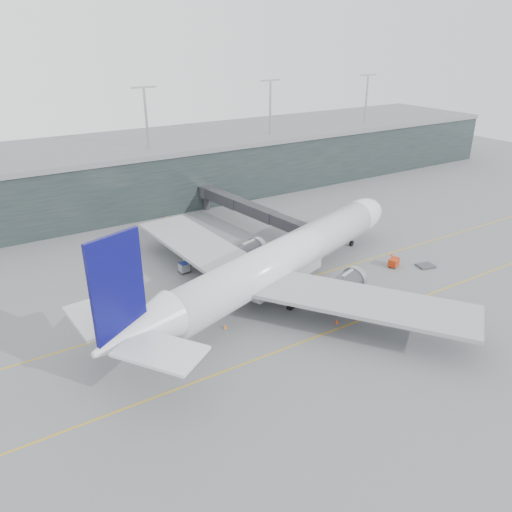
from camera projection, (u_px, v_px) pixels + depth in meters
ground at (230, 288)px, 86.66m from camera, size 320.00×320.00×0.00m
taxiline_a at (242, 297)px, 83.56m from camera, size 160.00×0.25×0.02m
taxiline_b at (299, 343)px, 71.19m from camera, size 160.00×0.25×0.02m
taxiline_lead_main at (204, 244)px, 104.54m from camera, size 0.25×60.00×0.02m
terminal at (119, 173)px, 128.39m from camera, size 240.00×36.00×29.00m
main_aircraft at (282, 259)px, 83.99m from camera, size 69.89×64.43×20.16m
jet_bridge at (252, 209)px, 111.70m from camera, size 8.05×43.39×6.16m
gse_cart at (394, 262)px, 94.34m from camera, size 2.78×2.35×1.62m
baggage_dolly at (426, 266)px, 94.56m from camera, size 3.55×3.08×0.31m
uld_a at (184, 268)px, 91.92m from camera, size 2.21×1.84×1.88m
uld_b at (188, 261)px, 95.08m from camera, size 2.00×1.71×1.62m
uld_c at (202, 260)px, 94.96m from camera, size 2.35×1.99×1.94m
cone_nose at (392, 254)px, 99.15m from camera, size 0.46×0.46×0.73m
cone_wing_stbd at (337, 321)px, 75.98m from camera, size 0.47×0.47×0.75m
cone_wing_port at (254, 252)px, 99.95m from camera, size 0.42×0.42×0.67m
cone_tail at (225, 326)px, 74.67m from camera, size 0.47×0.47×0.75m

